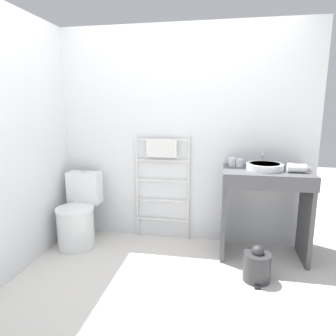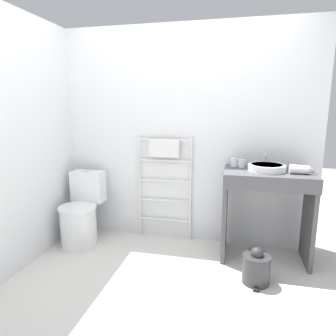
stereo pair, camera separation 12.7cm
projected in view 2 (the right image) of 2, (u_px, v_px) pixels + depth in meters
name	position (u px, v px, depth m)	size (l,w,h in m)	color
ground_plane	(148.00, 310.00, 2.25)	(12.00, 12.00, 0.00)	silver
wall_back	(182.00, 137.00, 3.32)	(2.89, 0.12, 2.35)	silver
wall_side	(31.00, 140.00, 2.95)	(0.12, 1.96, 2.35)	silver
toilet	(81.00, 215.00, 3.32)	(0.40, 0.55, 0.79)	white
towel_radiator	(164.00, 167.00, 3.33)	(0.62, 0.06, 1.19)	silver
vanity_counter	(267.00, 202.00, 2.91)	(0.83, 0.53, 0.90)	#4C4C51
sink_basin	(267.00, 167.00, 2.85)	(0.35, 0.35, 0.06)	white
faucet	(265.00, 158.00, 3.02)	(0.02, 0.10, 0.14)	silver
cup_near_wall	(234.00, 162.00, 3.07)	(0.07, 0.07, 0.08)	white
cup_near_edge	(242.00, 163.00, 3.02)	(0.07, 0.07, 0.08)	white
hair_dryer	(300.00, 169.00, 2.73)	(0.22, 0.17, 0.08)	white
trash_bin	(256.00, 268.00, 2.58)	(0.24, 0.27, 0.33)	#333335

